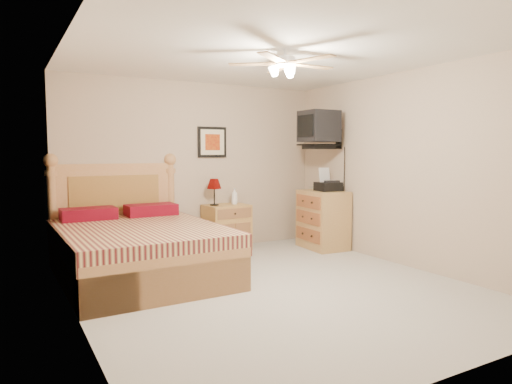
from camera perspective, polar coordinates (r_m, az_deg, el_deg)
floor at (r=5.07m, az=2.25°, el=-11.86°), size 4.50×4.50×0.00m
ceiling at (r=4.96m, az=2.35°, el=16.98°), size 4.00×4.50×0.04m
wall_back at (r=6.87m, az=-7.61°, el=3.12°), size 4.00×0.04×2.50m
wall_front at (r=3.17m, az=24.15°, el=0.59°), size 4.00×0.04×2.50m
wall_left at (r=4.17m, az=-21.80°, el=1.62°), size 0.04×4.50×2.50m
wall_right at (r=6.15m, az=18.40°, el=2.69°), size 0.04×4.50×2.50m
bed at (r=5.48m, az=-14.45°, el=-2.92°), size 1.76×2.29×1.46m
nightstand at (r=6.90m, az=-3.70°, el=-4.43°), size 0.66×0.52×0.68m
table_lamp at (r=6.77m, az=-5.24°, el=-0.01°), size 0.27×0.27×0.40m
lotion_bottle at (r=6.90m, az=-2.72°, el=-0.52°), size 0.10×0.11×0.25m
framed_picture at (r=6.96m, az=-5.51°, el=6.21°), size 0.46×0.04×0.46m
dresser at (r=7.05m, az=8.35°, el=-3.43°), size 0.57×0.78×0.89m
fax_machine at (r=6.96m, az=9.01°, el=1.56°), size 0.36×0.38×0.35m
magazine_lower at (r=7.18m, az=7.35°, el=0.38°), size 0.23×0.28×0.02m
magazine_upper at (r=7.22m, az=7.38°, el=0.58°), size 0.26×0.32×0.02m
wall_tv at (r=6.96m, az=8.86°, el=7.74°), size 0.56×0.46×0.58m
ceiling_fan at (r=4.77m, az=3.66°, el=15.75°), size 1.14×1.14×0.28m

